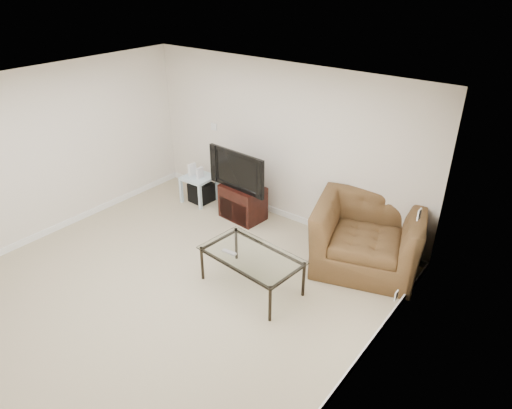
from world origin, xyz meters
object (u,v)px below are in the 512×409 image
Objects in this scene: side_table at (199,189)px; recliner at (369,226)px; television at (241,169)px; coffee_table at (252,271)px; tv_stand at (243,202)px; subwoofer at (201,192)px.

recliner is (3.16, 0.00, 0.38)m from side_table.
coffee_table is at bearing -43.14° from television.
tv_stand is 0.67× the size of television.
tv_stand reaches higher than side_table.
television is 2.09× the size of side_table.
recliner is at bearing 0.00° from side_table.
television is at bearing -90.00° from tv_stand.
recliner reaches higher than television.
tv_stand is at bearing -1.22° from subwoofer.
coffee_table reaches higher than subwoofer.
television is (-0.00, -0.03, 0.60)m from tv_stand.
side_table reaches higher than subwoofer.
side_table is at bearing -177.92° from television.
tv_stand is 0.97m from subwoofer.
television reaches higher than subwoofer.
tv_stand is 1.97× the size of subwoofer.
subwoofer is 3.16m from recliner.
tv_stand reaches higher than coffee_table.
coffee_table is (2.22, -1.35, 0.02)m from side_table.
side_table is 2.60m from coffee_table.
side_table is 0.35× the size of recliner.
subwoofer is at bearing 35.29° from side_table.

